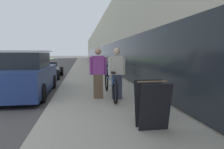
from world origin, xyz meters
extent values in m
cube|color=#A39E8E|center=(4.80, 21.00, 0.07)|extent=(3.25, 70.00, 0.14)
cube|color=beige|center=(11.47, 29.00, 2.78)|extent=(10.00, 70.00, 5.56)
cube|color=#1E2328|center=(6.51, 29.00, 1.25)|extent=(0.10, 63.00, 2.20)
cube|color=#5B9347|center=(-6.12, 25.00, 0.01)|extent=(5.09, 70.00, 0.03)
torus|color=black|center=(5.01, 3.46, 0.48)|extent=(0.06, 0.69, 0.69)
torus|color=black|center=(5.01, 1.56, 0.48)|extent=(0.06, 0.69, 0.69)
cylinder|color=#2D56A8|center=(5.01, 2.51, 0.69)|extent=(0.04, 1.61, 0.04)
cylinder|color=#2D56A8|center=(5.01, 2.13, 0.59)|extent=(0.04, 0.96, 0.32)
cylinder|color=#2D56A8|center=(5.01, 1.90, 0.83)|extent=(0.03, 0.03, 0.28)
cube|color=black|center=(5.01, 1.90, 0.98)|extent=(0.11, 0.22, 0.05)
cylinder|color=#2D56A8|center=(5.01, 3.31, 0.84)|extent=(0.03, 0.03, 0.30)
cylinder|color=silver|center=(5.01, 3.31, 0.99)|extent=(0.52, 0.03, 0.03)
cube|color=#33384C|center=(5.17, 2.17, 0.51)|extent=(0.29, 0.21, 0.75)
cube|color=beige|center=(5.17, 2.17, 1.18)|extent=(0.35, 0.21, 0.57)
cylinder|color=beige|center=(4.95, 2.17, 1.15)|extent=(0.09, 0.09, 0.54)
cylinder|color=beige|center=(5.39, 2.17, 1.15)|extent=(0.09, 0.09, 0.54)
sphere|color=beige|center=(5.17, 2.17, 1.60)|extent=(0.20, 0.20, 0.20)
cube|color=brown|center=(4.61, 2.35, 0.51)|extent=(0.29, 0.21, 0.75)
cube|color=#933D93|center=(4.61, 2.35, 1.18)|extent=(0.35, 0.21, 0.57)
cylinder|color=#933D93|center=(4.39, 2.35, 1.15)|extent=(0.09, 0.09, 0.54)
cylinder|color=#933D93|center=(4.83, 2.35, 1.15)|extent=(0.09, 0.09, 0.54)
sphere|color=tan|center=(4.61, 2.35, 1.60)|extent=(0.20, 0.20, 0.20)
cylinder|color=gray|center=(5.68, 6.39, 0.55)|extent=(0.05, 0.05, 0.82)
cylinder|color=gray|center=(5.68, 6.94, 0.55)|extent=(0.05, 0.05, 0.82)
cylinder|color=gray|center=(5.68, 6.67, 0.96)|extent=(0.05, 0.55, 0.05)
torus|color=black|center=(5.64, 8.63, 0.52)|extent=(0.06, 0.75, 0.75)
torus|color=black|center=(5.64, 7.63, 0.52)|extent=(0.06, 0.75, 0.75)
cylinder|color=#2D56A8|center=(5.64, 8.13, 0.74)|extent=(0.04, 0.84, 0.04)
cylinder|color=#2D56A8|center=(5.64, 7.93, 0.64)|extent=(0.04, 0.52, 0.34)
cylinder|color=#2D56A8|center=(5.64, 7.81, 0.90)|extent=(0.03, 0.03, 0.31)
cube|color=black|center=(5.64, 7.81, 1.06)|extent=(0.11, 0.22, 0.05)
cylinder|color=#2D56A8|center=(5.64, 8.55, 0.91)|extent=(0.03, 0.03, 0.33)
cylinder|color=silver|center=(5.64, 8.55, 1.07)|extent=(0.52, 0.03, 0.03)
torus|color=black|center=(5.66, 10.78, 0.52)|extent=(0.06, 0.77, 0.77)
torus|color=black|center=(5.66, 9.67, 0.52)|extent=(0.06, 0.77, 0.77)
cylinder|color=yellow|center=(5.66, 10.22, 0.76)|extent=(0.04, 0.94, 0.04)
cylinder|color=yellow|center=(5.66, 10.00, 0.65)|extent=(0.04, 0.57, 0.35)
cylinder|color=yellow|center=(5.66, 9.87, 0.91)|extent=(0.03, 0.03, 0.32)
cube|color=black|center=(5.66, 9.87, 1.07)|extent=(0.11, 0.22, 0.05)
cylinder|color=yellow|center=(5.66, 10.69, 0.92)|extent=(0.03, 0.03, 0.33)
cylinder|color=silver|center=(5.66, 10.69, 1.09)|extent=(0.52, 0.03, 0.03)
torus|color=black|center=(5.78, 13.25, 0.53)|extent=(0.06, 0.77, 0.77)
torus|color=black|center=(5.78, 12.24, 0.53)|extent=(0.06, 0.77, 0.77)
cylinder|color=#B7BCC1|center=(5.78, 12.74, 0.76)|extent=(0.04, 0.86, 0.04)
cylinder|color=#B7BCC1|center=(5.78, 12.54, 0.65)|extent=(0.04, 0.52, 0.35)
cylinder|color=#B7BCC1|center=(5.78, 12.42, 0.92)|extent=(0.03, 0.03, 0.32)
cube|color=black|center=(5.78, 12.42, 1.08)|extent=(0.11, 0.22, 0.05)
cylinder|color=#B7BCC1|center=(5.78, 13.17, 0.93)|extent=(0.03, 0.03, 0.34)
cylinder|color=silver|center=(5.78, 13.17, 1.09)|extent=(0.52, 0.03, 0.03)
cube|color=black|center=(5.38, -0.52, 0.58)|extent=(0.56, 0.20, 0.89)
cube|color=black|center=(5.38, -0.16, 0.58)|extent=(0.56, 0.20, 0.89)
cylinder|color=#93704C|center=(5.38, -0.34, 1.02)|extent=(0.56, 0.03, 0.03)
cube|color=navy|center=(2.00, 3.86, 0.58)|extent=(1.83, 4.23, 0.87)
cube|color=#1E2328|center=(2.00, 3.86, 1.29)|extent=(1.57, 2.12, 0.55)
cylinder|color=silver|center=(2.00, 4.33, 1.62)|extent=(1.95, 0.04, 0.04)
cylinder|color=silver|center=(2.00, 3.39, 1.62)|extent=(1.95, 0.04, 0.04)
cylinder|color=black|center=(1.15, 5.13, 0.30)|extent=(0.22, 0.60, 0.60)
cylinder|color=black|center=(2.85, 5.13, 0.30)|extent=(0.22, 0.60, 0.60)
cylinder|color=black|center=(2.85, 2.59, 0.30)|extent=(0.22, 0.60, 0.60)
ellipsoid|color=black|center=(1.91, 9.12, 0.42)|extent=(1.76, 4.24, 0.57)
cube|color=#1E2328|center=(1.91, 9.65, 0.83)|extent=(1.23, 0.04, 0.26)
cylinder|color=black|center=(1.08, 10.35, 0.30)|extent=(0.22, 0.60, 0.60)
cylinder|color=black|center=(2.73, 10.35, 0.30)|extent=(0.22, 0.60, 0.60)
cylinder|color=black|center=(1.08, 7.89, 0.30)|extent=(0.22, 0.60, 0.60)
cylinder|color=black|center=(2.73, 7.89, 0.30)|extent=(0.22, 0.60, 0.60)
camera|label=1|loc=(4.09, -3.80, 1.54)|focal=32.00mm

